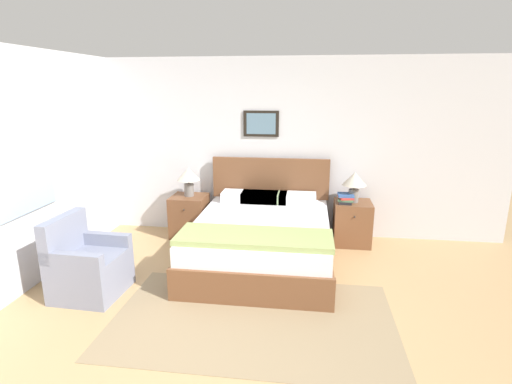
# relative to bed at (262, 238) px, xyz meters

# --- Properties ---
(ground_plane) EXTENTS (16.00, 16.00, 0.00)m
(ground_plane) POSITION_rel_bed_xyz_m (-0.15, -2.06, -0.32)
(ground_plane) COLOR tan
(wall_back) EXTENTS (7.05, 0.09, 2.60)m
(wall_back) POSITION_rel_bed_xyz_m (-0.15, 1.12, 0.98)
(wall_back) COLOR silver
(wall_back) RESTS_ON ground_plane
(wall_left) EXTENTS (0.08, 5.55, 2.60)m
(wall_left) POSITION_rel_bed_xyz_m (-2.50, -0.50, 0.98)
(wall_left) COLOR silver
(wall_left) RESTS_ON ground_plane
(area_rug_main) EXTENTS (2.70, 1.65, 0.01)m
(area_rug_main) POSITION_rel_bed_xyz_m (0.07, -1.32, -0.32)
(area_rug_main) COLOR #897556
(area_rug_main) RESTS_ON ground_plane
(bed) EXTENTS (1.72, 2.15, 1.18)m
(bed) POSITION_rel_bed_xyz_m (0.00, 0.00, 0.00)
(bed) COLOR brown
(bed) RESTS_ON ground_plane
(armchair) EXTENTS (0.69, 0.71, 0.87)m
(armchair) POSITION_rel_bed_xyz_m (-1.76, -1.06, -0.02)
(armchair) COLOR gray
(armchair) RESTS_ON ground_plane
(nightstand_near_window) EXTENTS (0.51, 0.52, 0.61)m
(nightstand_near_window) POSITION_rel_bed_xyz_m (-1.19, 0.80, -0.02)
(nightstand_near_window) COLOR brown
(nightstand_near_window) RESTS_ON ground_plane
(nightstand_by_door) EXTENTS (0.51, 0.52, 0.61)m
(nightstand_by_door) POSITION_rel_bed_xyz_m (1.19, 0.80, -0.02)
(nightstand_by_door) COLOR brown
(nightstand_by_door) RESTS_ON ground_plane
(table_lamp_near_window) EXTENTS (0.33, 0.33, 0.42)m
(table_lamp_near_window) POSITION_rel_bed_xyz_m (-1.19, 0.81, 0.59)
(table_lamp_near_window) COLOR slate
(table_lamp_near_window) RESTS_ON nightstand_near_window
(table_lamp_by_door) EXTENTS (0.33, 0.33, 0.42)m
(table_lamp_by_door) POSITION_rel_bed_xyz_m (1.19, 0.81, 0.59)
(table_lamp_by_door) COLOR slate
(table_lamp_by_door) RESTS_ON nightstand_by_door
(book_thick_bottom) EXTENTS (0.20, 0.26, 0.04)m
(book_thick_bottom) POSITION_rel_bed_xyz_m (1.08, 0.75, 0.31)
(book_thick_bottom) COLOR #232328
(book_thick_bottom) RESTS_ON nightstand_by_door
(book_hardcover_middle) EXTENTS (0.22, 0.26, 0.03)m
(book_hardcover_middle) POSITION_rel_bed_xyz_m (1.08, 0.75, 0.34)
(book_hardcover_middle) COLOR #4C7551
(book_hardcover_middle) RESTS_ON book_thick_bottom
(book_novel_upper) EXTENTS (0.22, 0.27, 0.03)m
(book_novel_upper) POSITION_rel_bed_xyz_m (1.08, 0.75, 0.37)
(book_novel_upper) COLOR #B7332D
(book_novel_upper) RESTS_ON book_hardcover_middle
(book_slim_near_top) EXTENTS (0.22, 0.22, 0.03)m
(book_slim_near_top) POSITION_rel_bed_xyz_m (1.08, 0.75, 0.40)
(book_slim_near_top) COLOR #335693
(book_slim_near_top) RESTS_ON book_novel_upper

